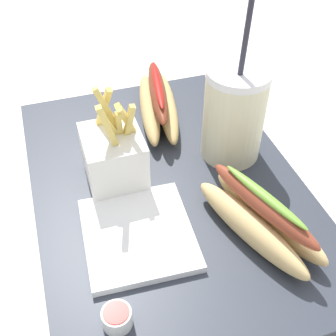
% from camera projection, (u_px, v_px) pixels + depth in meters
% --- Properties ---
extents(ground_plane, '(2.40, 2.40, 0.02)m').
position_uv_depth(ground_plane, '(168.00, 200.00, 0.61)').
color(ground_plane, silver).
extents(food_tray, '(0.49, 0.35, 0.02)m').
position_uv_depth(food_tray, '(168.00, 190.00, 0.59)').
color(food_tray, '#2D333D').
rests_on(food_tray, ground_plane).
extents(soda_cup, '(0.08, 0.08, 0.24)m').
position_uv_depth(soda_cup, '(234.00, 114.00, 0.59)').
color(soda_cup, beige).
rests_on(soda_cup, food_tray).
extents(fries_basket, '(0.08, 0.08, 0.14)m').
position_uv_depth(fries_basket, '(114.00, 157.00, 0.57)').
color(fries_basket, white).
rests_on(fries_basket, food_tray).
extents(hot_dog_1, '(0.18, 0.11, 0.07)m').
position_uv_depth(hot_dog_1, '(260.00, 218.00, 0.51)').
color(hot_dog_1, '#DBB775').
rests_on(hot_dog_1, food_tray).
extents(hot_dog_2, '(0.19, 0.09, 0.06)m').
position_uv_depth(hot_dog_2, '(158.00, 103.00, 0.68)').
color(hot_dog_2, tan).
rests_on(hot_dog_2, food_tray).
extents(ketchup_cup_1, '(0.03, 0.03, 0.02)m').
position_uv_depth(ketchup_cup_1, '(117.00, 317.00, 0.43)').
color(ketchup_cup_1, white).
rests_on(ketchup_cup_1, food_tray).
extents(napkin_stack, '(0.14, 0.13, 0.01)m').
position_uv_depth(napkin_stack, '(138.00, 234.00, 0.52)').
color(napkin_stack, white).
rests_on(napkin_stack, food_tray).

